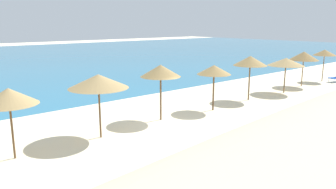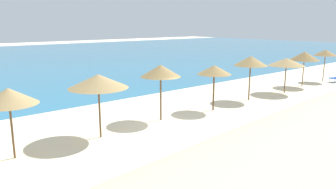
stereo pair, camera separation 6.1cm
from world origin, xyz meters
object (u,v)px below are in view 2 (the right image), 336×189
beach_umbrella_4 (98,81)px  beach_umbrella_10 (326,53)px  beach_umbrella_9 (305,56)px  beach_umbrella_3 (8,96)px  beach_umbrella_6 (214,70)px  beach_umbrella_5 (161,71)px  beach_umbrella_7 (251,61)px  beach_umbrella_8 (287,62)px

beach_umbrella_4 → beach_umbrella_10: (22.23, 0.25, -0.05)m
beach_umbrella_4 → beach_umbrella_9: size_ratio=1.02×
beach_umbrella_3 → beach_umbrella_10: bearing=0.5°
beach_umbrella_3 → beach_umbrella_6: size_ratio=1.02×
beach_umbrella_5 → beach_umbrella_7: (7.39, -0.26, -0.00)m
beach_umbrella_4 → beach_umbrella_5: (3.81, 0.37, 0.06)m
beach_umbrella_4 → beach_umbrella_5: size_ratio=0.98×
beach_umbrella_4 → beach_umbrella_7: size_ratio=0.98×
beach_umbrella_7 → beach_umbrella_3: bearing=-179.7°
beach_umbrella_5 → beach_umbrella_9: bearing=-0.5°
beach_umbrella_3 → beach_umbrella_5: size_ratio=0.93×
beach_umbrella_8 → beach_umbrella_9: (3.42, 0.43, 0.18)m
beach_umbrella_9 → beach_umbrella_10: beach_umbrella_9 is taller
beach_umbrella_10 → beach_umbrella_3: bearing=-179.5°
beach_umbrella_9 → beach_umbrella_6: bearing=-178.2°
beach_umbrella_5 → beach_umbrella_6: size_ratio=1.10×
beach_umbrella_5 → beach_umbrella_10: bearing=-0.4°
beach_umbrella_10 → beach_umbrella_4: bearing=-179.3°
beach_umbrella_9 → beach_umbrella_5: bearing=179.5°
beach_umbrella_7 → beach_umbrella_8: bearing=-4.3°
beach_umbrella_3 → beach_umbrella_9: bearing=0.5°
beach_umbrella_8 → beach_umbrella_9: 3.46m
beach_umbrella_9 → beach_umbrella_10: bearing=0.0°
beach_umbrella_6 → beach_umbrella_9: (11.15, 0.36, 0.07)m
beach_umbrella_6 → beach_umbrella_9: beach_umbrella_9 is taller
beach_umbrella_3 → beach_umbrella_9: size_ratio=0.97×
beach_umbrella_4 → beach_umbrella_7: (11.20, 0.12, 0.06)m
beach_umbrella_4 → beach_umbrella_3: bearing=179.3°
beach_umbrella_4 → beach_umbrella_6: (7.42, -0.10, -0.17)m
beach_umbrella_4 → beach_umbrella_5: bearing=5.6°
beach_umbrella_7 → beach_umbrella_8: (3.95, -0.30, -0.34)m
beach_umbrella_6 → beach_umbrella_10: beach_umbrella_10 is taller
beach_umbrella_4 → beach_umbrella_9: bearing=0.8°
beach_umbrella_7 → beach_umbrella_9: 7.37m
beach_umbrella_3 → beach_umbrella_10: size_ratio=0.98×
beach_umbrella_8 → beach_umbrella_10: (7.08, 0.43, 0.23)m
beach_umbrella_10 → beach_umbrella_7: bearing=-179.3°
beach_umbrella_7 → beach_umbrella_10: bearing=0.7°
beach_umbrella_6 → beach_umbrella_7: bearing=3.3°
beach_umbrella_6 → beach_umbrella_10: (14.81, 0.36, 0.12)m
beach_umbrella_6 → beach_umbrella_8: size_ratio=1.02×
beach_umbrella_8 → beach_umbrella_4: bearing=179.3°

